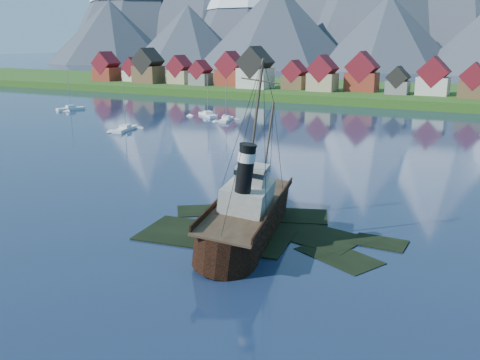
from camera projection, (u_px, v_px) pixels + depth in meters
The scene contains 10 objects.
ground at pixel (245, 235), 64.30m from camera, with size 1400.00×1400.00×0.00m, color #172440.
shoal at pixel (266, 235), 65.43m from camera, with size 31.71×21.24×1.14m.
shore_bank at pixel (443, 99), 209.70m from camera, with size 600.00×80.00×3.20m, color #1C4313.
seawall at pixel (427, 110), 177.20m from camera, with size 600.00×2.50×2.00m, color #3F3D38.
town at pixel (349, 76), 207.10m from camera, with size 250.96×16.69×17.30m.
tugboat_wreck at pixel (250, 211), 64.29m from camera, with size 6.50×28.02×22.20m.
sailboat_a at pixel (125, 129), 138.08m from camera, with size 4.84×10.36×12.27m.
sailboat_b at pixel (71, 109), 177.55m from camera, with size 5.76×9.35×13.33m.
sailboat_c at pixel (208, 115), 163.22m from camera, with size 9.51×8.33×13.09m.
sailboat_f at pixel (226, 120), 154.02m from camera, with size 4.59×9.42×11.87m.
Camera 1 is at (27.67, -53.77, 22.86)m, focal length 40.00 mm.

